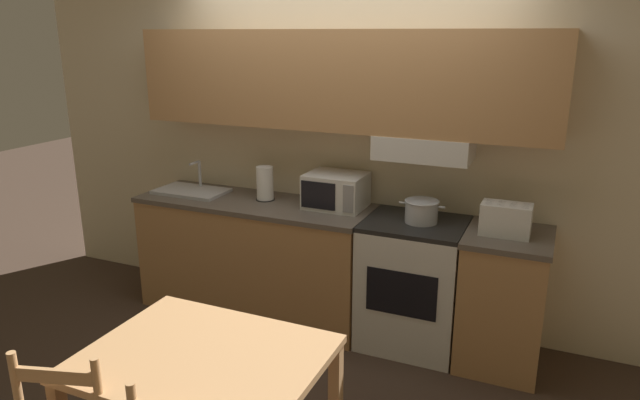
% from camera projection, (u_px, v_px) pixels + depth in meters
% --- Properties ---
extents(ground_plane, '(16.00, 16.00, 0.00)m').
position_uv_depth(ground_plane, '(342.00, 307.00, 4.54)').
color(ground_plane, '#3D2D23').
extents(wall_back, '(5.37, 0.38, 2.55)m').
position_uv_depth(wall_back, '(343.00, 118.00, 4.04)').
color(wall_back, beige).
rests_on(wall_back, ground_plane).
extents(lower_counter_main, '(1.79, 0.61, 0.89)m').
position_uv_depth(lower_counter_main, '(256.00, 256.00, 4.38)').
color(lower_counter_main, tan).
rests_on(lower_counter_main, ground_plane).
extents(lower_counter_right_stub, '(0.53, 0.61, 0.89)m').
position_uv_depth(lower_counter_right_stub, '(503.00, 299.00, 3.68)').
color(lower_counter_right_stub, tan).
rests_on(lower_counter_right_stub, ground_plane).
extents(stove_range, '(0.66, 0.59, 0.89)m').
position_uv_depth(stove_range, '(412.00, 283.00, 3.91)').
color(stove_range, silver).
rests_on(stove_range, ground_plane).
extents(cooking_pot, '(0.31, 0.23, 0.15)m').
position_uv_depth(cooking_pot, '(422.00, 211.00, 3.75)').
color(cooking_pot, '#B7BABF').
rests_on(cooking_pot, stove_range).
extents(microwave, '(0.41, 0.34, 0.25)m').
position_uv_depth(microwave, '(336.00, 191.00, 4.06)').
color(microwave, silver).
rests_on(microwave, lower_counter_main).
extents(toaster, '(0.31, 0.18, 0.20)m').
position_uv_depth(toaster, '(506.00, 219.00, 3.51)').
color(toaster, silver).
rests_on(toaster, lower_counter_right_stub).
extents(sink_basin, '(0.55, 0.33, 0.24)m').
position_uv_depth(sink_basin, '(191.00, 191.00, 4.46)').
color(sink_basin, '#B7BABF').
rests_on(sink_basin, lower_counter_main).
extents(paper_towel_roll, '(0.14, 0.14, 0.25)m').
position_uv_depth(paper_towel_roll, '(265.00, 183.00, 4.25)').
color(paper_towel_roll, black).
rests_on(paper_towel_roll, lower_counter_main).
extents(dining_table, '(1.03, 0.82, 0.75)m').
position_uv_depth(dining_table, '(204.00, 375.00, 2.52)').
color(dining_table, tan).
rests_on(dining_table, ground_plane).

